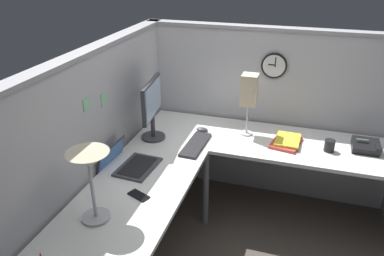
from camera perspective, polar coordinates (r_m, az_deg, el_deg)
ground_plane at (r=3.26m, az=4.05°, el=-16.26°), size 6.80×6.80×0.00m
cubicle_wall_back at (r=2.81m, az=-14.87°, el=-4.87°), size 2.57×0.12×1.58m
cubicle_wall_right at (r=3.54m, az=11.95°, el=2.04°), size 0.12×2.37×1.58m
desk at (r=2.76m, az=4.70°, el=-8.58°), size 2.35×2.15×0.73m
monitor at (r=3.07m, az=-6.05°, el=3.39°), size 0.46×0.20×0.50m
laptop at (r=2.81m, az=-9.93°, el=-5.15°), size 0.36×0.40×0.22m
keyboard at (r=3.04m, az=0.55°, el=-2.53°), size 0.43×0.16×0.02m
computer_mouse at (r=3.28m, az=1.53°, el=-0.23°), size 0.06×0.10×0.03m
desk_lamp_dome at (r=2.16m, az=-15.27°, el=-5.45°), size 0.24×0.24×0.44m
cell_phone at (r=2.49m, az=-8.05°, el=-10.05°), size 0.12×0.16×0.01m
office_phone at (r=3.26m, az=24.83°, el=-2.55°), size 0.19×0.21×0.11m
book_stack at (r=3.16m, az=14.11°, el=-2.01°), size 0.31×0.26×0.04m
desk_lamp_paper at (r=3.12m, az=8.63°, el=5.44°), size 0.13×0.13×0.53m
coffee_mug at (r=3.14m, az=20.04°, el=-2.52°), size 0.08×0.08×0.10m
wall_clock at (r=3.33m, az=12.30°, el=9.20°), size 0.04×0.22×0.22m
pinned_note_leftmost at (r=2.72m, az=-13.19°, el=4.21°), size 0.07×0.00×0.10m
pinned_note_middle at (r=2.54m, az=-15.63°, el=3.48°), size 0.07×0.00×0.08m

